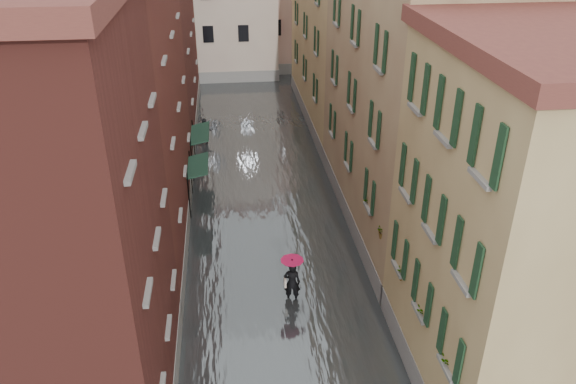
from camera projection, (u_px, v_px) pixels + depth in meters
ground at (289, 353)px, 20.78m from camera, size 120.00×120.00×0.00m
floodwater at (263, 189)px, 32.14m from camera, size 10.00×60.00×0.20m
building_left_near at (43, 248)px, 15.26m from camera, size 6.00×8.00×13.00m
building_left_mid at (110, 116)px, 25.03m from camera, size 6.00×14.00×12.50m
building_left_far at (145, 29)px, 37.84m from camera, size 6.00×16.00×14.00m
building_right_near at (525, 239)px, 17.04m from camera, size 6.00×8.00×11.50m
building_right_mid at (415, 99)px, 26.34m from camera, size 6.00×14.00×13.00m
building_right_far at (347, 42)px, 39.85m from camera, size 6.00×16.00×11.50m
building_end_cream at (207, 1)px, 50.76m from camera, size 12.00×9.00×13.00m
building_end_pink at (302, 1)px, 53.67m from camera, size 10.00×9.00×12.00m
awning_near at (197, 167)px, 29.22m from camera, size 1.09×2.76×2.80m
awning_far at (199, 134)px, 33.16m from camera, size 1.09×3.13×2.80m
window_planters at (403, 261)px, 19.90m from camera, size 0.59×10.31×0.84m
pedestrian_main at (292, 277)px, 22.85m from camera, size 0.95×0.95×2.06m
pedestrian_far at (205, 132)px, 37.71m from camera, size 1.03×0.89×1.83m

